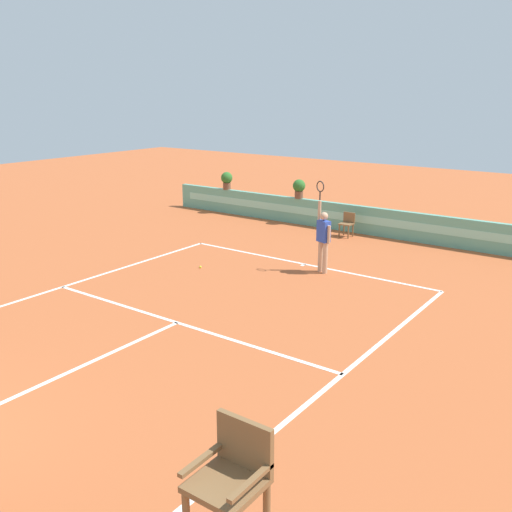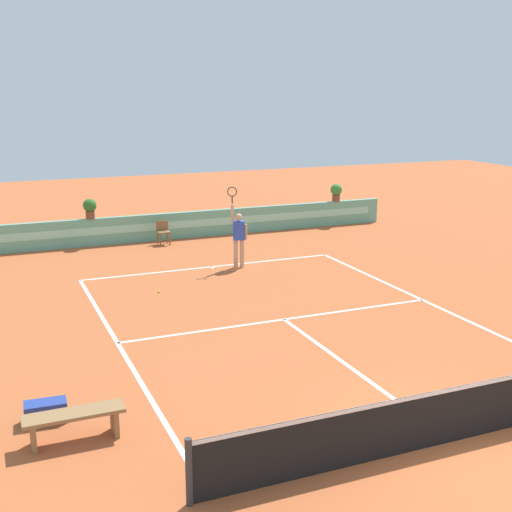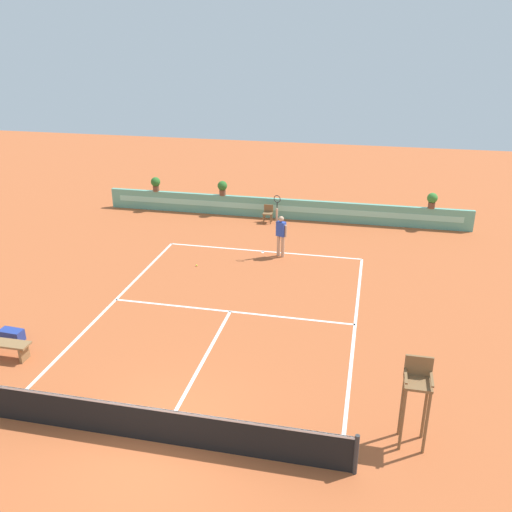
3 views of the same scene
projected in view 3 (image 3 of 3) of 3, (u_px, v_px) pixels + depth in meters
name	position (u px, v px, depth m)	size (l,w,h in m)	color
ground_plane	(227.00, 317.00, 17.92)	(60.00, 60.00, 0.00)	#B2562D
court_lines	(233.00, 307.00, 18.57)	(8.32, 11.94, 0.01)	white
net	(157.00, 424.00, 12.31)	(8.92, 0.10, 1.00)	#333333
back_wall_barrier	(282.00, 209.00, 27.11)	(18.00, 0.21, 1.00)	#60A88E
umpire_chair	(416.00, 392.00, 12.03)	(0.60, 0.60, 2.14)	brown
ball_kid_chair	(268.00, 213.00, 26.56)	(0.44, 0.44, 0.85)	brown
bench_courtside	(3.00, 346.00, 15.60)	(1.60, 0.44, 0.51)	olive
gear_bag	(12.00, 335.00, 16.53)	(0.70, 0.36, 0.36)	navy
tennis_player	(281.00, 232.00, 22.34)	(0.59, 0.33, 2.58)	tan
tennis_ball_near_baseline	(197.00, 265.00, 21.77)	(0.07, 0.07, 0.07)	#CCE033
potted_plant_far_left	(156.00, 183.00, 28.05)	(0.48, 0.48, 0.72)	brown
potted_plant_left	(222.00, 187.00, 27.35)	(0.48, 0.48, 0.72)	brown
potted_plant_far_right	(432.00, 199.00, 25.37)	(0.48, 0.48, 0.72)	brown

